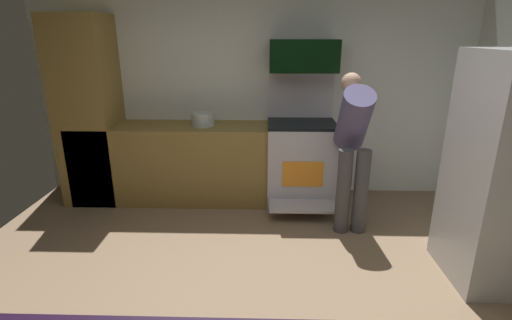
% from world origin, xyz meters
% --- Properties ---
extents(ground_plane, '(5.20, 4.80, 0.02)m').
position_xyz_m(ground_plane, '(0.00, 0.00, -0.01)').
color(ground_plane, '#81674E').
extents(wall_back, '(5.20, 0.12, 2.60)m').
position_xyz_m(wall_back, '(0.00, 2.34, 1.30)').
color(wall_back, silver).
rests_on(wall_back, ground).
extents(lower_cabinet_run, '(2.40, 0.60, 0.90)m').
position_xyz_m(lower_cabinet_run, '(-0.90, 1.98, 0.45)').
color(lower_cabinet_run, olive).
rests_on(lower_cabinet_run, ground).
extents(cabinet_column, '(0.60, 0.60, 2.10)m').
position_xyz_m(cabinet_column, '(-1.90, 1.98, 1.05)').
color(cabinet_column, olive).
rests_on(cabinet_column, ground).
extents(oven_range, '(0.76, 0.94, 1.49)m').
position_xyz_m(oven_range, '(0.51, 1.97, 0.51)').
color(oven_range, '#B8B5BB').
rests_on(oven_range, ground).
extents(microwave, '(0.74, 0.38, 0.34)m').
position_xyz_m(microwave, '(0.51, 2.06, 1.67)').
color(microwave, black).
rests_on(microwave, oven_range).
extents(person_cook, '(0.31, 0.63, 1.53)m').
position_xyz_m(person_cook, '(0.96, 1.36, 0.90)').
color(person_cook, '#444444').
rests_on(person_cook, ground).
extents(stock_pot, '(0.26, 0.26, 0.15)m').
position_xyz_m(stock_pot, '(-0.60, 1.98, 0.97)').
color(stock_pot, '#ADBAB6').
rests_on(stock_pot, lower_cabinet_run).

